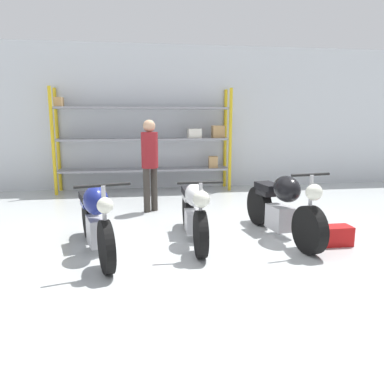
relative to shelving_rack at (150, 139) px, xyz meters
name	(u,v)px	position (x,y,z in m)	size (l,w,h in m)	color
ground_plane	(196,245)	(0.48, -4.31, -1.30)	(30.00, 30.00, 0.00)	#B2B7B7
back_wall	(168,118)	(0.48, 0.37, 0.50)	(30.00, 0.08, 3.60)	silver
shelving_rack	(150,139)	(0.00, 0.00, 0.00)	(4.31, 0.63, 2.52)	gold
motorcycle_blue	(95,218)	(-0.90, -4.44, -0.80)	(0.81, 2.07, 1.06)	black
motorcycle_white	(194,211)	(0.48, -4.13, -0.83)	(0.59, 1.98, 1.00)	black
motorcycle_black	(282,206)	(1.83, -4.15, -0.81)	(0.62, 2.14, 1.09)	black
person_browsing	(150,158)	(-0.09, -2.20, -0.25)	(0.45, 0.45, 1.77)	#38332D
toolbox	(336,235)	(2.47, -4.59, -1.16)	(0.44, 0.26, 0.28)	red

